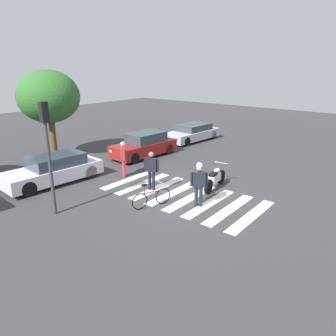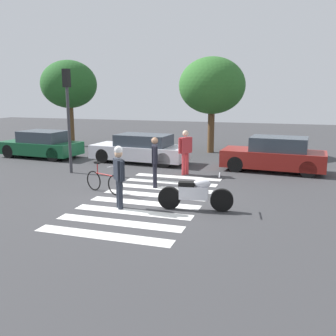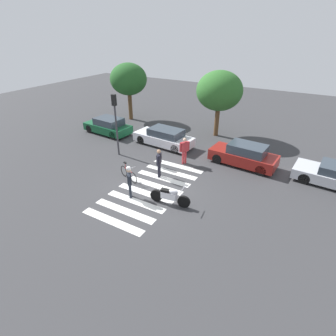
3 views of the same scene
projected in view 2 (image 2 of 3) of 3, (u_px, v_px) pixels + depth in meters
The scene contains 13 objects.
ground_plane at pixel (150, 199), 11.57m from camera, with size 60.00×60.00×0.00m, color #38383A.
police_motorcycle at pixel (195, 194), 10.40m from camera, with size 2.09×0.62×1.03m.
leaning_bicycle at pixel (104, 182), 12.22m from camera, with size 1.59×0.68×0.99m.
officer_on_foot at pixel (119, 173), 10.44m from camera, with size 0.46×0.54×1.79m.
officer_by_motorcycle at pixel (155, 159), 12.80m from camera, with size 0.35×0.66×1.73m.
pedestrian_bystander at pixel (185, 149), 14.76m from camera, with size 0.45×0.60×1.76m.
crosswalk_stripes at pixel (150, 199), 11.57m from camera, with size 3.38×6.75×0.01m.
car_green_compact at pixel (42, 145), 18.77m from camera, with size 4.09×2.03×1.33m.
car_white_van at pixel (141, 149), 17.38m from camera, with size 4.59×2.02×1.32m.
car_maroon_wagon at pixel (274, 155), 15.45m from camera, with size 4.22×1.96×1.43m.
traffic_light_pole at pixel (68, 104), 14.77m from camera, with size 0.25×0.33×4.11m.
street_tree_near at pixel (69, 85), 22.21m from camera, with size 3.28×3.28×5.06m.
street_tree_mid at pixel (212, 86), 19.72m from camera, with size 3.48×3.48×5.03m.
Camera 2 is at (3.86, -10.47, 3.24)m, focal length 40.19 mm.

